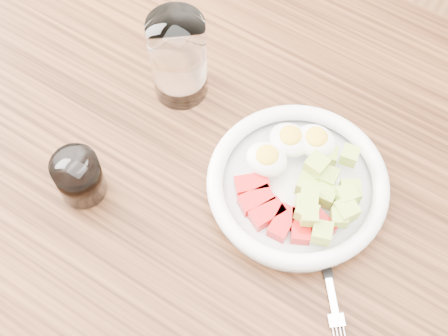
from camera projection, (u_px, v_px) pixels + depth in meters
The scene contains 6 objects.
ground at pixel (225, 321), 1.55m from camera, with size 4.00×4.00×0.00m, color brown.
dining_table at pixel (226, 215), 0.96m from camera, with size 1.50×0.90×0.77m.
bowl at pixel (298, 182), 0.85m from camera, with size 0.25×0.25×0.06m.
fork at pixel (326, 264), 0.81m from camera, with size 0.12×0.15×0.01m.
water_glass at pixel (178, 59), 0.88m from camera, with size 0.08×0.08×0.14m, color white.
coffee_glass at pixel (79, 177), 0.84m from camera, with size 0.06×0.06×0.07m.
Camera 1 is at (0.20, -0.32, 1.55)m, focal length 50.00 mm.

